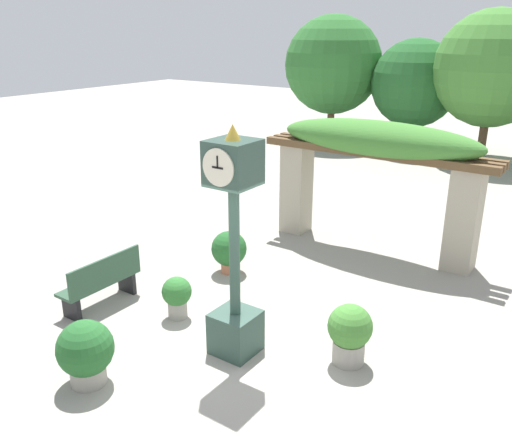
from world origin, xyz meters
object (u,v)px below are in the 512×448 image
at_px(pedestal_clock, 234,252).
at_px(potted_plant_far_left, 86,351).
at_px(potted_plant_near_left, 177,295).
at_px(potted_plant_near_right, 350,332).
at_px(potted_plant_far_right, 229,250).
at_px(park_bench, 102,282).

distance_m(pedestal_clock, potted_plant_far_left, 2.29).
xyz_separation_m(potted_plant_near_left, potted_plant_far_left, (0.22, -1.92, 0.08)).
bearing_deg(potted_plant_far_left, pedestal_clock, 56.44).
bearing_deg(potted_plant_near_right, pedestal_clock, -154.94).
height_order(pedestal_clock, potted_plant_near_right, pedestal_clock).
xyz_separation_m(pedestal_clock, potted_plant_far_left, (-1.12, -1.69, -1.06)).
relative_size(potted_plant_near_left, potted_plant_far_right, 0.85).
distance_m(pedestal_clock, potted_plant_near_left, 1.77).
bearing_deg(potted_plant_near_right, potted_plant_near_left, -171.03).
relative_size(potted_plant_far_right, park_bench, 0.56).
distance_m(potted_plant_near_left, potted_plant_far_left, 1.94).
xyz_separation_m(pedestal_clock, potted_plant_near_right, (1.43, 0.67, -1.06)).
height_order(potted_plant_near_left, potted_plant_far_left, potted_plant_far_left).
distance_m(potted_plant_near_left, park_bench, 1.33).
xyz_separation_m(pedestal_clock, park_bench, (-2.60, -0.20, -1.10)).
relative_size(pedestal_clock, potted_plant_near_left, 4.71).
bearing_deg(potted_plant_far_left, potted_plant_near_right, 42.73).
distance_m(potted_plant_far_right, park_bench, 2.41).
bearing_deg(potted_plant_near_right, potted_plant_far_right, 156.43).
relative_size(potted_plant_near_left, potted_plant_near_right, 0.79).
distance_m(potted_plant_far_left, potted_plant_far_right, 3.77).
bearing_deg(potted_plant_far_left, potted_plant_far_right, 98.77).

